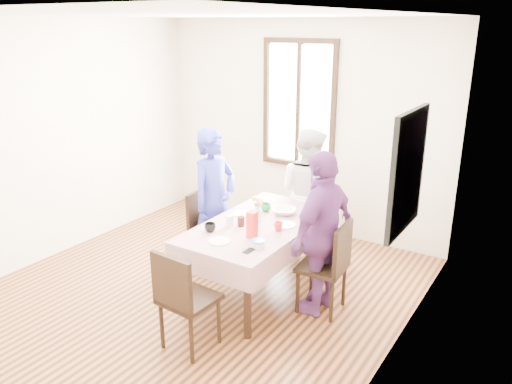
# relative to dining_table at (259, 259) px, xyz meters

# --- Properties ---
(ground) EXTENTS (4.50, 4.50, 0.00)m
(ground) POSITION_rel_dining_table_xyz_m (-0.54, -0.44, -0.38)
(ground) COLOR #321B0C
(ground) RESTS_ON ground
(back_wall) EXTENTS (4.00, 0.00, 4.00)m
(back_wall) POSITION_rel_dining_table_xyz_m (-0.54, 1.81, 0.98)
(back_wall) COLOR beige
(back_wall) RESTS_ON ground
(right_wall) EXTENTS (0.00, 4.50, 4.50)m
(right_wall) POSITION_rel_dining_table_xyz_m (1.46, -0.44, 0.98)
(right_wall) COLOR beige
(right_wall) RESTS_ON ground
(window_frame) EXTENTS (1.02, 0.06, 1.62)m
(window_frame) POSITION_rel_dining_table_xyz_m (-0.54, 1.79, 1.27)
(window_frame) COLOR black
(window_frame) RESTS_ON back_wall
(window_pane) EXTENTS (0.90, 0.02, 1.50)m
(window_pane) POSITION_rel_dining_table_xyz_m (-0.54, 1.80, 1.27)
(window_pane) COLOR white
(window_pane) RESTS_ON back_wall
(art_poster) EXTENTS (0.04, 0.76, 0.96)m
(art_poster) POSITION_rel_dining_table_xyz_m (1.44, -0.14, 1.18)
(art_poster) COLOR red
(art_poster) RESTS_ON right_wall
(dining_table) EXTENTS (0.81, 1.57, 0.75)m
(dining_table) POSITION_rel_dining_table_xyz_m (0.00, 0.00, 0.00)
(dining_table) COLOR black
(dining_table) RESTS_ON ground
(tablecloth) EXTENTS (0.93, 1.69, 0.01)m
(tablecloth) POSITION_rel_dining_table_xyz_m (0.00, 0.00, 0.38)
(tablecloth) COLOR #500413
(tablecloth) RESTS_ON dining_table
(chair_left) EXTENTS (0.45, 0.45, 0.91)m
(chair_left) POSITION_rel_dining_table_xyz_m (-0.68, 0.15, 0.08)
(chair_left) COLOR black
(chair_left) RESTS_ON ground
(chair_right) EXTENTS (0.45, 0.45, 0.91)m
(chair_right) POSITION_rel_dining_table_xyz_m (0.68, 0.05, 0.08)
(chair_right) COLOR black
(chair_right) RESTS_ON ground
(chair_far) EXTENTS (0.48, 0.48, 0.91)m
(chair_far) POSITION_rel_dining_table_xyz_m (0.00, 1.08, 0.08)
(chair_far) COLOR black
(chair_far) RESTS_ON ground
(chair_near) EXTENTS (0.45, 0.45, 0.91)m
(chair_near) POSITION_rel_dining_table_xyz_m (0.00, -1.08, 0.08)
(chair_near) COLOR black
(chair_near) RESTS_ON ground
(person_left) EXTENTS (0.46, 0.63, 1.61)m
(person_left) POSITION_rel_dining_table_xyz_m (-0.66, 0.15, 0.43)
(person_left) COLOR #2E339A
(person_left) RESTS_ON ground
(person_far) EXTENTS (0.87, 0.75, 1.53)m
(person_far) POSITION_rel_dining_table_xyz_m (0.00, 1.06, 0.39)
(person_far) COLOR silver
(person_far) RESTS_ON ground
(person_right) EXTENTS (0.49, 0.96, 1.58)m
(person_right) POSITION_rel_dining_table_xyz_m (0.66, 0.05, 0.41)
(person_right) COLOR #622F6E
(person_right) RESTS_ON ground
(mug_black) EXTENTS (0.14, 0.14, 0.08)m
(mug_black) POSITION_rel_dining_table_xyz_m (-0.27, -0.43, 0.43)
(mug_black) COLOR black
(mug_black) RESTS_ON tablecloth
(mug_flag) EXTENTS (0.13, 0.13, 0.08)m
(mug_flag) POSITION_rel_dining_table_xyz_m (0.26, -0.06, 0.43)
(mug_flag) COLOR red
(mug_flag) RESTS_ON tablecloth
(mug_green) EXTENTS (0.14, 0.14, 0.08)m
(mug_green) POSITION_rel_dining_table_xyz_m (-0.12, 0.32, 0.43)
(mug_green) COLOR #0C7226
(mug_green) RESTS_ON tablecloth
(serving_bowl) EXTENTS (0.32, 0.32, 0.06)m
(serving_bowl) POSITION_rel_dining_table_xyz_m (0.09, 0.36, 0.42)
(serving_bowl) COLOR white
(serving_bowl) RESTS_ON tablecloth
(juice_carton) EXTENTS (0.08, 0.08, 0.25)m
(juice_carton) POSITION_rel_dining_table_xyz_m (0.13, -0.32, 0.51)
(juice_carton) COLOR red
(juice_carton) RESTS_ON tablecloth
(butter_tub) EXTENTS (0.11, 0.11, 0.06)m
(butter_tub) POSITION_rel_dining_table_xyz_m (0.29, -0.47, 0.41)
(butter_tub) COLOR white
(butter_tub) RESTS_ON tablecloth
(jam_jar) EXTENTS (0.07, 0.07, 0.10)m
(jam_jar) POSITION_rel_dining_table_xyz_m (-0.11, -0.16, 0.44)
(jam_jar) COLOR black
(jam_jar) RESTS_ON tablecloth
(drinking_glass) EXTENTS (0.08, 0.08, 0.11)m
(drinking_glass) POSITION_rel_dining_table_xyz_m (-0.20, -0.21, 0.44)
(drinking_glass) COLOR silver
(drinking_glass) RESTS_ON tablecloth
(smartphone) EXTENTS (0.06, 0.12, 0.01)m
(smartphone) POSITION_rel_dining_table_xyz_m (0.27, -0.59, 0.39)
(smartphone) COLOR black
(smartphone) RESTS_ON tablecloth
(flower_vase) EXTENTS (0.07, 0.07, 0.14)m
(flower_vase) POSITION_rel_dining_table_xyz_m (-0.03, 0.01, 0.46)
(flower_vase) COLOR silver
(flower_vase) RESTS_ON tablecloth
(plate_left) EXTENTS (0.20, 0.20, 0.01)m
(plate_left) POSITION_rel_dining_table_xyz_m (-0.28, 0.12, 0.39)
(plate_left) COLOR white
(plate_left) RESTS_ON tablecloth
(plate_right) EXTENTS (0.20, 0.20, 0.01)m
(plate_right) POSITION_rel_dining_table_xyz_m (0.25, 0.09, 0.39)
(plate_right) COLOR white
(plate_right) RESTS_ON tablecloth
(plate_near) EXTENTS (0.20, 0.20, 0.01)m
(plate_near) POSITION_rel_dining_table_xyz_m (-0.06, -0.57, 0.39)
(plate_near) COLOR white
(plate_near) RESTS_ON tablecloth
(butter_lid) EXTENTS (0.12, 0.12, 0.01)m
(butter_lid) POSITION_rel_dining_table_xyz_m (0.29, -0.47, 0.45)
(butter_lid) COLOR blue
(butter_lid) RESTS_ON butter_tub
(flower_bunch) EXTENTS (0.09, 0.09, 0.10)m
(flower_bunch) POSITION_rel_dining_table_xyz_m (-0.03, 0.01, 0.58)
(flower_bunch) COLOR yellow
(flower_bunch) RESTS_ON flower_vase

